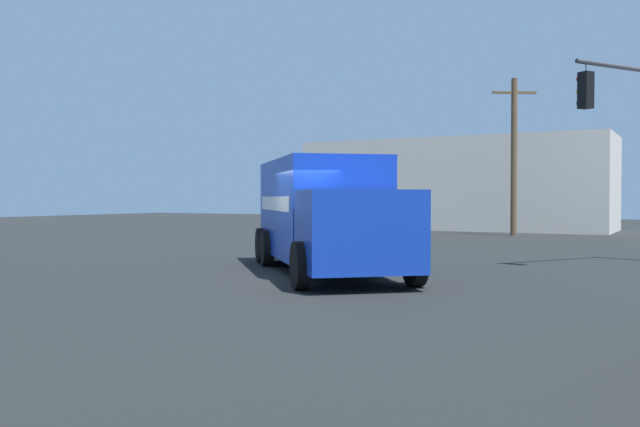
{
  "coord_description": "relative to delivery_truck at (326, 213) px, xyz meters",
  "views": [
    {
      "loc": [
        8.18,
        -13.7,
        1.89
      ],
      "look_at": [
        -0.35,
        1.66,
        1.48
      ],
      "focal_mm": 38.2,
      "sensor_mm": 36.0,
      "label": 1
    }
  ],
  "objects": [
    {
      "name": "ground_plane",
      "position": [
        0.03,
        -1.37,
        -1.49
      ],
      "size": [
        100.0,
        100.0,
        0.0
      ],
      "primitive_type": "plane",
      "color": "black"
    },
    {
      "name": "utility_pole",
      "position": [
        0.27,
        18.96,
        2.53
      ],
      "size": [
        1.92,
        1.29,
        7.76
      ],
      "color": "brown",
      "rests_on": "ground"
    },
    {
      "name": "delivery_truck",
      "position": [
        0.0,
        0.0,
        0.0
      ],
      "size": [
        6.91,
        7.34,
        2.87
      ],
      "color": "#1438AD",
      "rests_on": "ground"
    },
    {
      "name": "building_backdrop",
      "position": [
        -4.53,
        24.65,
        1.17
      ],
      "size": [
        17.83,
        6.0,
        5.32
      ],
      "primitive_type": "cube",
      "color": "beige",
      "rests_on": "ground"
    }
  ]
}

